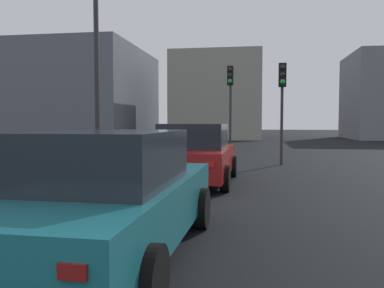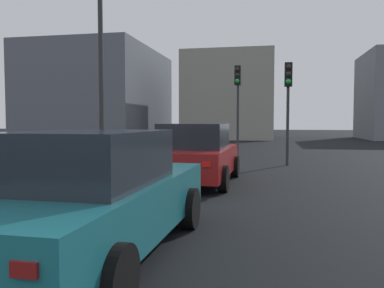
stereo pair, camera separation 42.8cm
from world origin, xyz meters
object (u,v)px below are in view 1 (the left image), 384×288
object	(u,v)px
traffic_light_near_left	(282,92)
street_lamp_kerbside	(96,43)
car_red_lead	(195,155)
car_teal_second	(112,197)
traffic_light_near_right	(230,92)

from	to	relation	value
traffic_light_near_left	street_lamp_kerbside	bearing A→B (deg)	-64.63
car_red_lead	car_teal_second	world-z (taller)	car_red_lead
traffic_light_near_left	street_lamp_kerbside	world-z (taller)	street_lamp_kerbside
traffic_light_near_left	traffic_light_near_right	world-z (taller)	traffic_light_near_right
car_teal_second	street_lamp_kerbside	size ratio (longest dim) A/B	0.66
car_red_lead	traffic_light_near_right	bearing A→B (deg)	-2.23
car_teal_second	traffic_light_near_left	xyz separation A→B (m)	(10.89, -2.76, 2.05)
car_teal_second	traffic_light_near_right	bearing A→B (deg)	-1.20
car_teal_second	traffic_light_near_left	distance (m)	11.42
traffic_light_near_left	traffic_light_near_right	size ratio (longest dim) A/B	0.91
car_teal_second	traffic_light_near_left	bearing A→B (deg)	-13.06
traffic_light_near_right	street_lamp_kerbside	xyz separation A→B (m)	(-6.37, 3.98, 1.16)
car_teal_second	traffic_light_near_right	xyz separation A→B (m)	(14.17, -0.59, 2.32)
traffic_light_near_right	street_lamp_kerbside	bearing A→B (deg)	-25.48
street_lamp_kerbside	traffic_light_near_right	bearing A→B (deg)	-32.01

